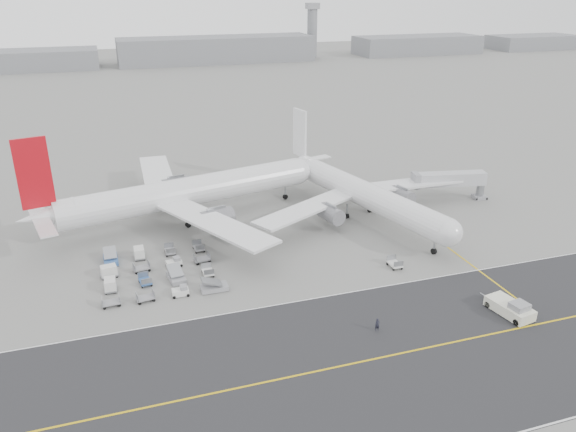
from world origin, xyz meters
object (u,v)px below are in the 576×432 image
object	(u,v)px
airliner_b	(360,192)
jet_bridge	(450,180)
pushback_tug	(511,308)
control_tower	(312,29)
airliner_a	(181,193)
ground_crew_a	(377,325)

from	to	relation	value
airliner_b	jet_bridge	size ratio (longest dim) A/B	2.95
airliner_b	pushback_tug	size ratio (longest dim) A/B	5.57
control_tower	jet_bridge	distance (m)	245.08
pushback_tug	airliner_b	bearing A→B (deg)	87.29
airliner_a	ground_crew_a	bearing A→B (deg)	-169.90
control_tower	airliner_b	xyz separation A→B (m)	(-78.77, -240.32, -11.23)
control_tower	airliner_a	size ratio (longest dim) A/B	0.55
airliner_a	airliner_b	xyz separation A→B (m)	(33.75, -8.25, -0.75)
control_tower	pushback_tug	world-z (taller)	control_tower
ground_crew_a	airliner_b	bearing A→B (deg)	74.07
airliner_a	jet_bridge	world-z (taller)	airliner_a
airliner_b	ground_crew_a	size ratio (longest dim) A/B	26.52
airliner_a	ground_crew_a	size ratio (longest dim) A/B	30.67
airliner_a	pushback_tug	xyz separation A→B (m)	(38.78, -47.64, -4.75)
control_tower	airliner_a	xyz separation A→B (m)	(-112.52, -232.07, -10.48)
airliner_a	ground_crew_a	distance (m)	49.62
control_tower	pushback_tug	bearing A→B (deg)	-104.77
control_tower	airliner_b	world-z (taller)	control_tower
airliner_a	airliner_b	world-z (taller)	airliner_a
control_tower	pushback_tug	xyz separation A→B (m)	(-73.74, -279.71, -15.23)
airliner_a	control_tower	bearing A→B (deg)	-38.68
pushback_tug	airliner_a	bearing A→B (deg)	119.16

